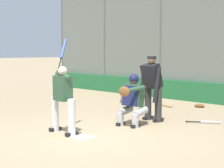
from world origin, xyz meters
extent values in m
plane|color=tan|center=(0.00, 0.00, 0.00)|extent=(160.00, 160.00, 0.00)
cube|color=white|center=(0.00, 0.00, 0.01)|extent=(0.43, 0.43, 0.01)
cylinder|color=#515651|center=(3.19, -6.46, 2.25)|extent=(0.08, 0.08, 4.51)
cylinder|color=#515651|center=(6.38, -6.46, 2.25)|extent=(0.08, 0.08, 4.51)
cylinder|color=#515651|center=(9.58, -6.46, 2.25)|extent=(0.08, 0.08, 4.51)
cube|color=slate|center=(2.57, -8.49, 0.06)|extent=(13.41, 1.95, 0.12)
cube|color=slate|center=(2.57, -7.94, 0.22)|extent=(13.41, 0.55, 0.44)
cube|color=#B7BABC|center=(2.57, -7.94, 0.48)|extent=(13.41, 0.24, 0.08)
cube|color=slate|center=(2.57, -8.49, 0.38)|extent=(13.41, 0.55, 0.76)
cube|color=#B7BABC|center=(2.57, -8.49, 0.80)|extent=(13.41, 0.24, 0.08)
cube|color=slate|center=(2.57, -9.04, 0.54)|extent=(13.41, 0.55, 1.08)
cube|color=#B7BABC|center=(2.57, -9.04, 1.12)|extent=(13.41, 0.24, 0.08)
cylinder|color=silver|center=(0.27, 0.10, 0.40)|extent=(0.16, 0.16, 0.79)
cube|color=black|center=(0.27, 0.10, 0.04)|extent=(0.13, 0.29, 0.08)
cylinder|color=silver|center=(0.93, 0.06, 0.40)|extent=(0.16, 0.16, 0.79)
cube|color=black|center=(0.93, 0.06, 0.04)|extent=(0.13, 0.29, 0.08)
cube|color=#2D5138|center=(0.60, 0.08, 1.00)|extent=(0.44, 0.27, 0.54)
sphere|color=beige|center=(0.60, 0.08, 1.37)|extent=(0.20, 0.20, 0.20)
cylinder|color=#2D5138|center=(0.60, 0.06, 1.28)|extent=(0.56, 0.18, 0.21)
cylinder|color=#2D5138|center=(0.86, 0.04, 1.28)|extent=(0.12, 0.15, 0.15)
sphere|color=black|center=(0.87, 0.01, 1.34)|extent=(0.04, 0.04, 0.04)
cylinder|color=black|center=(0.92, -0.07, 1.49)|extent=(0.13, 0.20, 0.32)
cylinder|color=#334789|center=(1.03, -0.27, 1.86)|extent=(0.22, 0.31, 0.46)
cylinder|color=#B7B7BC|center=(-0.07, -1.52, 0.16)|extent=(0.16, 0.16, 0.32)
cylinder|color=#B7B7BC|center=(-0.03, -1.73, 0.34)|extent=(0.27, 0.51, 0.25)
cube|color=black|center=(-0.07, -1.52, 0.04)|extent=(0.14, 0.27, 0.08)
cylinder|color=#B7B7BC|center=(0.35, -1.45, 0.16)|extent=(0.16, 0.16, 0.32)
cylinder|color=#B7B7BC|center=(0.39, -1.65, 0.34)|extent=(0.27, 0.51, 0.25)
cube|color=black|center=(0.35, -1.45, 0.04)|extent=(0.14, 0.27, 0.08)
cube|color=#2D5138|center=(0.18, -1.74, 0.73)|extent=(0.52, 0.45, 0.58)
cube|color=#191E47|center=(0.16, -1.58, 0.73)|extent=(0.43, 0.21, 0.48)
sphere|color=brown|center=(0.18, -1.74, 1.09)|extent=(0.21, 0.21, 0.21)
sphere|color=#191E47|center=(0.18, -1.74, 1.13)|extent=(0.24, 0.24, 0.24)
cylinder|color=#2D5138|center=(-0.03, -1.51, 0.91)|extent=(0.22, 0.57, 0.17)
ellipsoid|color=brown|center=(0.03, -1.25, 0.87)|extent=(0.31, 0.15, 0.24)
cylinder|color=brown|center=(0.46, -1.69, 0.75)|extent=(0.15, 0.34, 0.47)
cylinder|color=#333333|center=(0.01, -2.47, 0.43)|extent=(0.18, 0.18, 0.86)
cube|color=black|center=(0.01, -2.47, 0.04)|extent=(0.15, 0.29, 0.08)
cylinder|color=#333333|center=(0.40, -2.52, 0.43)|extent=(0.18, 0.18, 0.86)
cube|color=black|center=(0.40, -2.52, 0.04)|extent=(0.15, 0.29, 0.08)
cube|color=black|center=(0.22, -2.44, 1.16)|extent=(0.52, 0.47, 0.66)
sphere|color=#936B4C|center=(0.22, -2.44, 1.58)|extent=(0.21, 0.21, 0.21)
cylinder|color=black|center=(0.22, -2.44, 1.63)|extent=(0.23, 0.23, 0.08)
cylinder|color=black|center=(-0.04, -2.34, 0.97)|extent=(0.17, 0.25, 0.91)
cylinder|color=black|center=(0.49, -2.41, 0.97)|extent=(0.12, 0.24, 0.91)
sphere|color=black|center=(-0.56, -2.89, 0.03)|extent=(0.04, 0.04, 0.04)
cylinder|color=black|center=(-0.70, -2.99, 0.03)|extent=(0.30, 0.23, 0.03)
cylinder|color=#B7BCC1|center=(-1.03, -3.24, 0.03)|extent=(0.43, 0.34, 0.07)
sphere|color=black|center=(1.97, -4.80, 0.03)|extent=(0.04, 0.04, 0.04)
cylinder|color=black|center=(1.81, -4.76, 0.03)|extent=(0.33, 0.11, 0.03)
cylinder|color=tan|center=(1.43, -4.66, 0.03)|extent=(0.46, 0.18, 0.07)
ellipsoid|color=brown|center=(0.65, -5.35, 0.06)|extent=(0.32, 0.20, 0.11)
ellipsoid|color=brown|center=(0.74, -5.25, 0.05)|extent=(0.11, 0.09, 0.09)
sphere|color=white|center=(1.20, -2.37, 0.04)|extent=(0.07, 0.07, 0.07)
camera|label=1|loc=(-5.98, 4.88, 1.81)|focal=60.00mm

